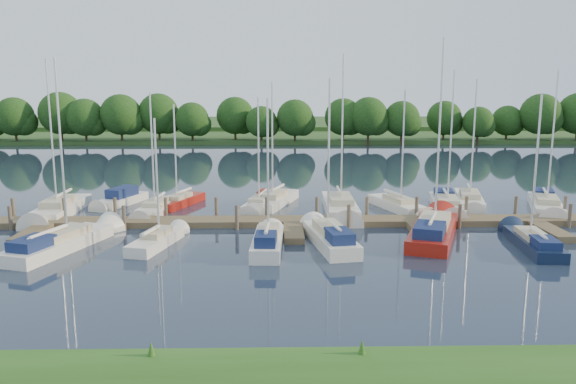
{
  "coord_description": "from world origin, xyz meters",
  "views": [
    {
      "loc": [
        -1.02,
        -28.39,
        9.03
      ],
      "look_at": [
        -0.29,
        8.0,
        2.2
      ],
      "focal_mm": 35.0,
      "sensor_mm": 36.0,
      "label": 1
    }
  ],
  "objects_px": {
    "motorboat": "(121,200)",
    "sailboat_s_2": "(268,243)",
    "sailboat_n_5": "(274,202)",
    "sailboat_n_0": "(59,211)",
    "dock": "(293,224)"
  },
  "relations": [
    {
      "from": "motorboat",
      "to": "sailboat_s_2",
      "type": "distance_m",
      "value": 17.08
    },
    {
      "from": "motorboat",
      "to": "sailboat_n_5",
      "type": "xyz_separation_m",
      "value": [
        11.92,
        -0.74,
        -0.07
      ]
    },
    {
      "from": "motorboat",
      "to": "sailboat_s_2",
      "type": "bearing_deg",
      "value": 153.14
    },
    {
      "from": "sailboat_n_0",
      "to": "motorboat",
      "type": "xyz_separation_m",
      "value": [
        3.45,
        3.59,
        0.06
      ]
    },
    {
      "from": "sailboat_n_5",
      "to": "dock",
      "type": "bearing_deg",
      "value": 120.16
    },
    {
      "from": "sailboat_n_0",
      "to": "motorboat",
      "type": "bearing_deg",
      "value": -134.87
    },
    {
      "from": "dock",
      "to": "motorboat",
      "type": "height_order",
      "value": "motorboat"
    },
    {
      "from": "sailboat_n_0",
      "to": "sailboat_n_5",
      "type": "height_order",
      "value": "sailboat_n_0"
    },
    {
      "from": "dock",
      "to": "sailboat_n_5",
      "type": "relative_size",
      "value": 4.07
    },
    {
      "from": "dock",
      "to": "motorboat",
      "type": "bearing_deg",
      "value": 150.78
    },
    {
      "from": "sailboat_n_5",
      "to": "sailboat_s_2",
      "type": "xyz_separation_m",
      "value": [
        -0.28,
        -11.76,
        0.07
      ]
    },
    {
      "from": "dock",
      "to": "sailboat_n_5",
      "type": "height_order",
      "value": "sailboat_n_5"
    },
    {
      "from": "sailboat_n_0",
      "to": "sailboat_s_2",
      "type": "xyz_separation_m",
      "value": [
        15.09,
        -8.91,
        0.07
      ]
    },
    {
      "from": "dock",
      "to": "motorboat",
      "type": "distance_m",
      "value": 15.1
    },
    {
      "from": "dock",
      "to": "sailboat_n_0",
      "type": "distance_m",
      "value": 17.06
    }
  ]
}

